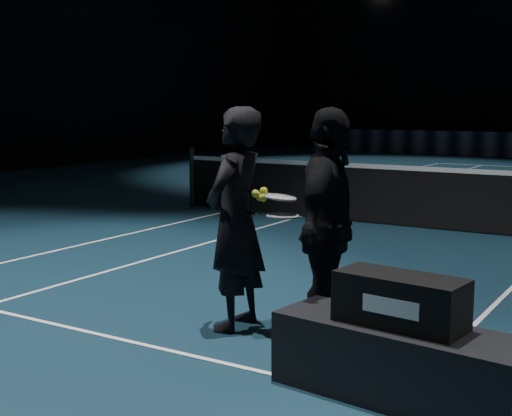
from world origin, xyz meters
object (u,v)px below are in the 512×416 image
(player_bench, at_px, (399,362))
(tennis_balls, at_px, (262,195))
(player_a, at_px, (236,219))
(racket_bag, at_px, (400,300))
(racket_lower, at_px, (283,216))
(racket_upper, at_px, (280,197))
(player_b, at_px, (327,228))

(player_bench, relative_size, tennis_balls, 13.77)
(player_a, bearing_deg, player_bench, 64.02)
(racket_bag, distance_m, racket_lower, 1.49)
(racket_upper, relative_size, tennis_balls, 5.67)
(racket_bag, relative_size, racket_upper, 1.22)
(player_a, height_order, player_b, same)
(player_a, bearing_deg, tennis_balls, 88.01)
(racket_upper, distance_m, tennis_balls, 0.15)
(player_a, distance_m, racket_upper, 0.45)
(player_a, xyz_separation_m, tennis_balls, (0.25, 0.01, 0.22))
(racket_bag, height_order, tennis_balls, tennis_balls)
(racket_lower, bearing_deg, racket_bag, -29.81)
(racket_bag, bearing_deg, tennis_balls, 161.24)
(player_b, distance_m, racket_lower, 0.41)
(player_a, relative_size, player_b, 1.00)
(player_bench, distance_m, player_a, 1.98)
(player_bench, xyz_separation_m, tennis_balls, (-1.46, 0.70, 0.91))
(racket_bag, xyz_separation_m, player_a, (-1.72, 0.69, 0.28))
(racket_upper, bearing_deg, racket_lower, -42.66)
(player_a, relative_size, racket_lower, 2.77)
(player_bench, relative_size, racket_upper, 2.43)
(tennis_balls, bearing_deg, racket_lower, -0.56)
(racket_bag, height_order, racket_upper, racket_upper)
(racket_lower, distance_m, tennis_balls, 0.25)
(player_bench, bearing_deg, racket_bag, 0.00)
(racket_lower, relative_size, racket_upper, 1.00)
(player_bench, bearing_deg, racket_lower, 157.96)
(racket_lower, bearing_deg, racket_upper, 141.34)
(player_a, xyz_separation_m, player_b, (0.85, 0.01, 0.00))
(player_bench, relative_size, player_b, 0.88)
(racket_lower, bearing_deg, player_b, 0.00)
(racket_bag, xyz_separation_m, player_b, (-0.87, 0.71, 0.28))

